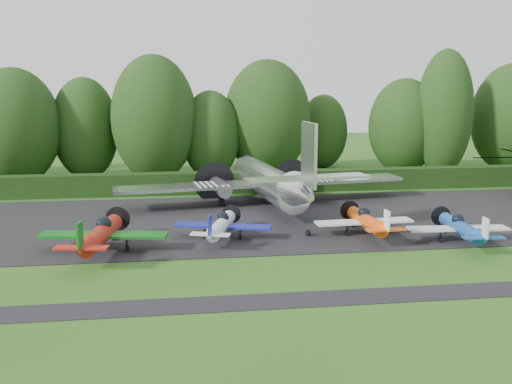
{
  "coord_description": "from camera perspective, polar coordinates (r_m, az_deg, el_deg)",
  "views": [
    {
      "loc": [
        -6.68,
        -31.31,
        10.37
      ],
      "look_at": [
        -1.33,
        8.37,
        2.5
      ],
      "focal_mm": 40.0,
      "sensor_mm": 36.0,
      "label": 1
    }
  ],
  "objects": [
    {
      "name": "ground",
      "position": [
        33.65,
        4.18,
        -6.86
      ],
      "size": [
        160.0,
        160.0,
        0.0
      ],
      "primitive_type": "plane",
      "color": "#2C5A19",
      "rests_on": "ground"
    },
    {
      "name": "apron",
      "position": [
        43.11,
        1.46,
        -2.8
      ],
      "size": [
        70.0,
        18.0,
        0.01
      ],
      "primitive_type": "cube",
      "color": "black",
      "rests_on": "ground"
    },
    {
      "name": "taxiway_verge",
      "position": [
        28.15,
        6.72,
        -10.57
      ],
      "size": [
        70.0,
        2.0,
        0.0
      ],
      "primitive_type": "cube",
      "color": "black",
      "rests_on": "ground"
    },
    {
      "name": "hedgerow",
      "position": [
        53.74,
        -0.4,
        -0.01
      ],
      "size": [
        90.0,
        1.6,
        2.0
      ],
      "primitive_type": "cube",
      "color": "black",
      "rests_on": "ground"
    },
    {
      "name": "transport_plane",
      "position": [
        46.7,
        1.24,
        1.06
      ],
      "size": [
        24.81,
        19.02,
        7.95
      ],
      "rotation": [
        0.0,
        0.0,
        -0.14
      ],
      "color": "silver",
      "rests_on": "ground"
    },
    {
      "name": "light_plane_red",
      "position": [
        35.73,
        -15.24,
        -4.07
      ],
      "size": [
        7.8,
        8.2,
        3.0
      ],
      "rotation": [
        0.0,
        0.0,
        0.15
      ],
      "color": "#A31B0F",
      "rests_on": "ground"
    },
    {
      "name": "light_plane_white",
      "position": [
        37.48,
        -3.49,
        -3.32
      ],
      "size": [
        6.46,
        6.8,
        2.48
      ],
      "rotation": [
        0.0,
        0.0,
        0.29
      ],
      "color": "silver",
      "rests_on": "ground"
    },
    {
      "name": "light_plane_orange",
      "position": [
        39.07,
        11.0,
        -2.85
      ],
      "size": [
        6.72,
        7.06,
        2.58
      ],
      "rotation": [
        0.0,
        0.0,
        -0.05
      ],
      "color": "#EB4D0D",
      "rests_on": "ground"
    },
    {
      "name": "light_plane_blue",
      "position": [
        38.98,
        19.81,
        -3.38
      ],
      "size": [
        6.57,
        6.91,
        2.52
      ],
      "rotation": [
        0.0,
        0.0,
        0.06
      ],
      "color": "navy",
      "rests_on": "ground"
    },
    {
      "name": "tree_0",
      "position": [
        60.61,
        -4.57,
        5.69
      ],
      "size": [
        6.22,
        6.22,
        9.36
      ],
      "color": "black",
      "rests_on": "ground"
    },
    {
      "name": "tree_1",
      "position": [
        62.86,
        -16.71,
        6.08
      ],
      "size": [
        6.88,
        6.88,
        10.74
      ],
      "color": "black",
      "rests_on": "ground"
    },
    {
      "name": "tree_4",
      "position": [
        71.52,
        24.11,
        6.77
      ],
      "size": [
        8.72,
        8.72,
        12.29
      ],
      "color": "black",
      "rests_on": "ground"
    },
    {
      "name": "tree_5",
      "position": [
        61.91,
        -22.96,
        6.04
      ],
      "size": [
        8.84,
        8.84,
        11.67
      ],
      "color": "black",
      "rests_on": "ground"
    },
    {
      "name": "tree_6",
      "position": [
        68.52,
        6.72,
        6.02
      ],
      "size": [
        5.74,
        5.74,
        8.76
      ],
      "color": "black",
      "rests_on": "ground"
    },
    {
      "name": "tree_8",
      "position": [
        59.67,
        -10.16,
        7.22
      ],
      "size": [
        8.73,
        8.73,
        13.0
      ],
      "color": "black",
      "rests_on": "ground"
    },
    {
      "name": "tree_9",
      "position": [
        66.64,
        14.58,
        6.4
      ],
      "size": [
        7.94,
        7.94,
        10.62
      ],
      "color": "black",
      "rests_on": "ground"
    },
    {
      "name": "tree_10",
      "position": [
        62.83,
        1.11,
        7.41
      ],
      "size": [
        9.46,
        9.46,
        12.62
      ],
      "color": "black",
      "rests_on": "ground"
    },
    {
      "name": "tree_11",
      "position": [
        65.42,
        18.29,
        7.46
      ],
      "size": [
        6.08,
        6.08,
        13.7
      ],
      "color": "black",
      "rests_on": "ground"
    }
  ]
}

